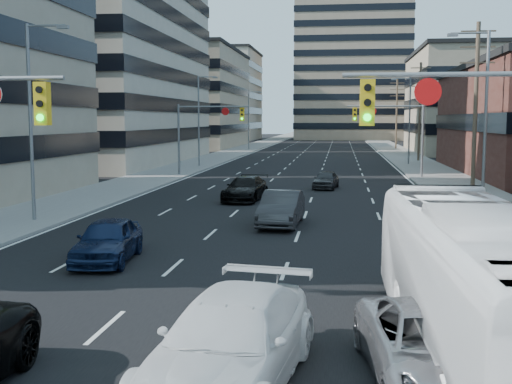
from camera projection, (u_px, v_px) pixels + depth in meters
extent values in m
cube|color=black|center=(324.00, 142.00, 136.62)|extent=(18.00, 300.00, 0.02)
cube|color=slate|center=(270.00, 141.00, 138.10)|extent=(5.00, 300.00, 0.15)
cube|color=slate|center=(379.00, 142.00, 135.12)|extent=(5.00, 300.00, 0.15)
cube|color=#ADA089|center=(59.00, 34.00, 69.57)|extent=(26.00, 34.00, 28.00)
cube|color=gray|center=(179.00, 100.00, 109.27)|extent=(20.00, 30.00, 16.00)
cube|color=gray|center=(493.00, 103.00, 91.22)|extent=(22.00, 28.00, 14.00)
cube|color=gray|center=(353.00, 17.00, 152.27)|extent=(26.00, 26.00, 58.00)
cube|color=#ADA089|center=(205.00, 97.00, 148.96)|extent=(24.00, 24.00, 20.00)
cube|color=gray|center=(480.00, 113.00, 131.80)|extent=(22.00, 22.00, 12.00)
cube|color=gold|center=(42.00, 104.00, 16.38)|extent=(0.35, 0.28, 1.10)
cylinder|color=black|center=(39.00, 90.00, 16.19)|extent=(0.18, 0.06, 0.18)
cylinder|color=black|center=(40.00, 104.00, 16.22)|extent=(0.18, 0.06, 0.18)
cylinder|color=#0CE526|center=(40.00, 118.00, 16.26)|extent=(0.18, 0.06, 0.18)
cylinder|color=slate|center=(483.00, 74.00, 14.90)|extent=(6.50, 0.12, 0.12)
cube|color=gold|center=(367.00, 103.00, 15.32)|extent=(0.35, 0.28, 1.10)
cylinder|color=black|center=(368.00, 88.00, 15.12)|extent=(0.18, 0.06, 0.18)
cylinder|color=black|center=(368.00, 103.00, 15.16)|extent=(0.18, 0.06, 0.18)
cylinder|color=#0CE526|center=(367.00, 117.00, 15.20)|extent=(0.18, 0.06, 0.18)
cylinder|color=white|center=(428.00, 92.00, 15.08)|extent=(0.64, 0.06, 0.64)
cylinder|color=slate|center=(179.00, 140.00, 53.84)|extent=(0.18, 0.18, 6.00)
cylinder|color=slate|center=(214.00, 107.00, 53.13)|extent=(6.00, 0.12, 0.12)
cube|color=gold|center=(242.00, 114.00, 52.90)|extent=(0.35, 0.28, 1.10)
cylinder|color=black|center=(242.00, 110.00, 52.70)|extent=(0.18, 0.06, 0.18)
cylinder|color=black|center=(242.00, 114.00, 52.74)|extent=(0.18, 0.06, 0.18)
cylinder|color=#0CE526|center=(242.00, 119.00, 52.78)|extent=(0.18, 0.06, 0.18)
cylinder|color=white|center=(225.00, 111.00, 53.02)|extent=(0.64, 0.06, 0.64)
cylinder|color=slate|center=(422.00, 141.00, 51.25)|extent=(0.18, 0.18, 6.00)
cylinder|color=slate|center=(385.00, 106.00, 51.32)|extent=(6.00, 0.12, 0.12)
cube|color=gold|center=(355.00, 114.00, 51.71)|extent=(0.35, 0.28, 1.10)
cylinder|color=black|center=(355.00, 110.00, 51.51)|extent=(0.18, 0.06, 0.18)
cylinder|color=black|center=(355.00, 114.00, 51.55)|extent=(0.18, 0.06, 0.18)
cylinder|color=#0CE526|center=(355.00, 119.00, 51.59)|extent=(0.18, 0.06, 0.18)
cylinder|color=white|center=(372.00, 111.00, 51.47)|extent=(0.64, 0.06, 0.64)
cylinder|color=#4C3D2D|center=(475.00, 108.00, 41.82)|extent=(0.28, 0.28, 11.00)
cube|color=#4C3D2D|center=(478.00, 31.00, 41.26)|extent=(2.20, 0.10, 0.10)
cube|color=#4C3D2D|center=(478.00, 47.00, 41.38)|extent=(2.20, 0.10, 0.10)
cube|color=#4C3D2D|center=(477.00, 63.00, 41.49)|extent=(2.20, 0.10, 0.10)
cylinder|color=#4C3D2D|center=(420.00, 112.00, 71.37)|extent=(0.28, 0.28, 11.00)
cube|color=#4C3D2D|center=(421.00, 68.00, 70.82)|extent=(2.20, 0.10, 0.10)
cube|color=#4C3D2D|center=(421.00, 77.00, 70.93)|extent=(2.20, 0.10, 0.10)
cube|color=#4C3D2D|center=(420.00, 86.00, 71.04)|extent=(2.20, 0.10, 0.10)
cylinder|color=#4C3D2D|center=(396.00, 114.00, 100.92)|extent=(0.28, 0.28, 11.00)
cube|color=#4C3D2D|center=(397.00, 83.00, 100.37)|extent=(2.20, 0.10, 0.10)
cube|color=#4C3D2D|center=(397.00, 89.00, 100.48)|extent=(2.20, 0.10, 0.10)
cube|color=#4C3D2D|center=(397.00, 96.00, 100.60)|extent=(2.20, 0.10, 0.10)
cylinder|color=slate|center=(31.00, 125.00, 29.11)|extent=(0.16, 0.16, 9.00)
cylinder|color=slate|center=(46.00, 26.00, 28.49)|extent=(1.80, 0.10, 0.10)
cube|color=slate|center=(63.00, 27.00, 28.40)|extent=(0.50, 0.22, 0.14)
cylinder|color=slate|center=(199.00, 122.00, 63.58)|extent=(0.16, 0.16, 9.00)
cylinder|color=slate|center=(207.00, 77.00, 62.97)|extent=(1.80, 0.10, 0.10)
cube|color=slate|center=(215.00, 78.00, 62.88)|extent=(0.50, 0.22, 0.14)
cylinder|color=slate|center=(249.00, 121.00, 98.06)|extent=(0.16, 0.16, 9.00)
cylinder|color=slate|center=(254.00, 92.00, 97.45)|extent=(1.80, 0.10, 0.10)
cube|color=slate|center=(260.00, 92.00, 97.36)|extent=(0.50, 0.22, 0.14)
cylinder|color=slate|center=(485.00, 124.00, 31.31)|extent=(0.16, 0.16, 9.00)
cylinder|color=slate|center=(470.00, 33.00, 30.93)|extent=(1.80, 0.10, 0.10)
cube|color=slate|center=(453.00, 35.00, 31.05)|extent=(0.50, 0.22, 0.14)
cylinder|color=slate|center=(410.00, 122.00, 65.79)|extent=(0.16, 0.16, 9.00)
cylinder|color=slate|center=(402.00, 78.00, 65.41)|extent=(1.80, 0.10, 0.10)
cube|color=slate|center=(394.00, 79.00, 65.52)|extent=(0.50, 0.22, 0.14)
imported|color=silver|center=(231.00, 342.00, 11.37)|extent=(3.03, 5.90, 1.64)
imported|color=#A09FA3|center=(435.00, 349.00, 11.37)|extent=(2.89, 5.31, 1.41)
imported|color=white|center=(482.00, 286.00, 12.28)|extent=(3.09, 11.39, 3.15)
imported|color=#0E1B39|center=(108.00, 240.00, 21.41)|extent=(2.16, 4.48, 1.47)
imported|color=#2E2E30|center=(281.00, 209.00, 28.72)|extent=(1.86, 4.77, 1.55)
imported|color=black|center=(245.00, 189.00, 37.51)|extent=(2.48, 5.05, 1.41)
imported|color=#2E2E30|center=(326.00, 180.00, 43.98)|extent=(1.95, 3.86, 1.26)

